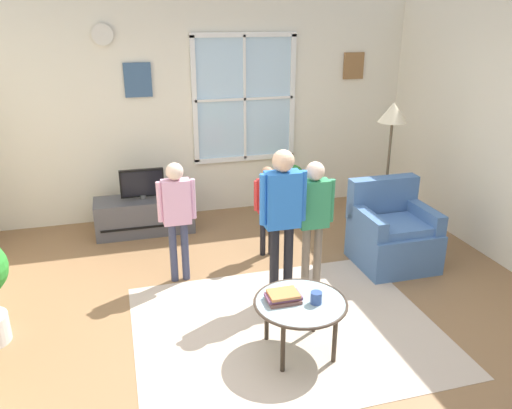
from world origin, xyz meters
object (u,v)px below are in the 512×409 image
person_pink_shirt (177,209)px  potted_plant_by_window (291,189)px  tv_stand (145,215)px  person_blue_shirt (282,208)px  floor_lamp (392,126)px  person_red_shirt (267,201)px  person_green_shirt (314,211)px  coffee_table (300,305)px  book_stack (283,297)px  armchair (392,234)px  cup (316,298)px  television (142,183)px  remote_near_books (296,296)px

person_pink_shirt → potted_plant_by_window: size_ratio=1.71×
tv_stand → person_blue_shirt: (1.10, -1.89, 0.68)m
person_blue_shirt → floor_lamp: 1.95m
potted_plant_by_window → tv_stand: bearing=179.3°
potted_plant_by_window → floor_lamp: size_ratio=0.45×
tv_stand → person_red_shirt: bearing=-38.9°
person_green_shirt → potted_plant_by_window: (0.42, 1.77, -0.41)m
coffee_table → person_pink_shirt: size_ratio=0.60×
person_red_shirt → person_blue_shirt: bearing=-98.6°
tv_stand → book_stack: bearing=-71.8°
armchair → cup: bearing=-138.0°
armchair → book_stack: bearing=-144.8°
tv_stand → floor_lamp: (2.71, -0.88, 1.11)m
television → cup: television is taller
tv_stand → person_red_shirt: (1.24, -1.00, 0.42)m
book_stack → potted_plant_by_window: size_ratio=0.38×
cup → person_blue_shirt: 0.95m
person_pink_shirt → person_blue_shirt: size_ratio=0.85×
coffee_table → person_green_shirt: bearing=63.4°
tv_stand → coffee_table: coffee_table is taller
cup → remote_near_books: bearing=131.3°
person_green_shirt → cup: bearing=-109.9°
armchair → coffee_table: armchair is taller
television → person_blue_shirt: (1.10, -1.89, 0.27)m
coffee_table → potted_plant_by_window: 2.81m
coffee_table → floor_lamp: floor_lamp is taller
person_blue_shirt → person_red_shirt: size_ratio=1.41×
tv_stand → cup: 2.97m
armchair → floor_lamp: size_ratio=0.55×
coffee_table → remote_near_books: 0.08m
person_pink_shirt → tv_stand: bearing=100.7°
tv_stand → remote_near_books: bearing=-69.4°
television → floor_lamp: floor_lamp is taller
television → cup: 2.96m
coffee_table → person_pink_shirt: bearing=118.2°
television → book_stack: 2.78m
person_pink_shirt → person_green_shirt: bearing=-22.2°
book_stack → potted_plant_by_window: (0.99, 2.62, -0.09)m
armchair → person_red_shirt: person_red_shirt is taller
television → remote_near_books: television is taller
person_pink_shirt → cup: bearing=-59.5°
person_blue_shirt → floor_lamp: (1.60, 1.01, 0.43)m
tv_stand → potted_plant_by_window: bearing=-0.7°
tv_stand → cup: (1.09, -2.75, 0.27)m
potted_plant_by_window → television: bearing=179.4°
person_green_shirt → person_red_shirt: bearing=104.2°
tv_stand → cup: size_ratio=12.26×
floor_lamp → person_pink_shirt: bearing=-170.1°
tv_stand → person_pink_shirt: size_ratio=0.95×
television → person_red_shirt: 1.59m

